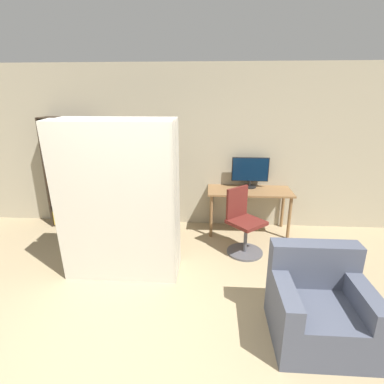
% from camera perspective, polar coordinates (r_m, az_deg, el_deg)
% --- Properties ---
extents(ground_plane, '(16.00, 16.00, 0.00)m').
position_cam_1_polar(ground_plane, '(2.94, -13.23, -31.30)').
color(ground_plane, '#9E8966').
extents(wall_back, '(8.00, 0.06, 2.70)m').
position_cam_1_polar(wall_back, '(5.13, -4.09, 8.34)').
color(wall_back, tan).
rests_on(wall_back, ground).
extents(desk, '(1.35, 0.59, 0.73)m').
position_cam_1_polar(desk, '(4.99, 10.85, -0.71)').
color(desk, brown).
rests_on(desk, ground).
extents(monitor, '(0.60, 0.23, 0.51)m').
position_cam_1_polar(monitor, '(5.04, 11.02, 3.92)').
color(monitor, black).
rests_on(monitor, desk).
extents(office_chair, '(0.62, 0.62, 0.96)m').
position_cam_1_polar(office_chair, '(4.40, 9.74, -6.55)').
color(office_chair, '#4C4C51').
rests_on(office_chair, ground).
extents(bookshelf, '(0.77, 0.35, 1.87)m').
position_cam_1_polar(bookshelf, '(5.61, -22.72, 2.73)').
color(bookshelf, '#2D2319').
rests_on(bookshelf, ground).
extents(mattress_near, '(1.40, 0.37, 1.97)m').
position_cam_1_polar(mattress_near, '(3.59, -14.21, -2.49)').
color(mattress_near, beige).
rests_on(mattress_near, ground).
extents(mattress_far, '(1.40, 0.35, 1.97)m').
position_cam_1_polar(mattress_far, '(3.86, -12.88, -0.95)').
color(mattress_far, beige).
rests_on(mattress_far, ground).
extents(armchair, '(0.85, 0.80, 0.85)m').
position_cam_1_polar(armchair, '(3.23, 22.86, -19.38)').
color(armchair, '#474C5B').
rests_on(armchair, ground).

